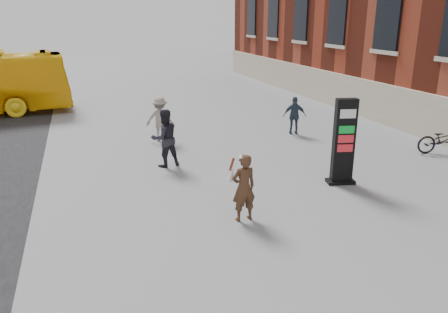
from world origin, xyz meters
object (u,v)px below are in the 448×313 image
object	(u,v)px
pedestrian_b	(160,119)
pedestrian_c	(295,116)
info_pylon	(344,142)
pedestrian_a	(165,138)
bike_6	(444,140)
woman	(244,187)

from	to	relation	value
pedestrian_b	pedestrian_c	xyz separation A→B (m)	(5.45, -0.74, -0.09)
info_pylon	pedestrian_c	xyz separation A→B (m)	(1.25, 5.48, -0.48)
pedestrian_a	bike_6	xyz separation A→B (m)	(9.71, -1.74, -0.44)
pedestrian_c	bike_6	bearing A→B (deg)	154.80
pedestrian_c	pedestrian_a	bearing A→B (deg)	43.17
woman	pedestrian_b	xyz separation A→B (m)	(-0.61, 7.59, 0.02)
pedestrian_c	bike_6	distance (m)	5.62
pedestrian_c	info_pylon	bearing A→B (deg)	98.52
info_pylon	pedestrian_b	world-z (taller)	info_pylon
info_pylon	pedestrian_a	world-z (taller)	info_pylon
pedestrian_a	pedestrian_c	bearing A→B (deg)	-170.05
woman	bike_6	distance (m)	9.13
woman	pedestrian_c	bearing A→B (deg)	-130.57
woman	pedestrian_a	xyz separation A→B (m)	(-1.02, 4.51, 0.09)
info_pylon	pedestrian_a	bearing A→B (deg)	158.42
info_pylon	woman	bearing A→B (deg)	-146.36
woman	bike_6	xyz separation A→B (m)	(8.69, 2.77, -0.35)
woman	info_pylon	bearing A→B (deg)	-164.42
pedestrian_a	pedestrian_c	size ratio (longest dim) A/B	1.21
pedestrian_b	bike_6	distance (m)	10.48
info_pylon	pedestrian_b	distance (m)	7.51
info_pylon	bike_6	distance (m)	5.35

